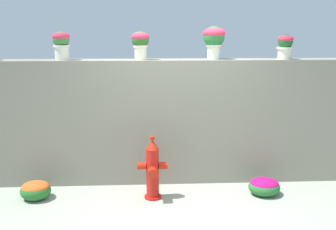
{
  "coord_description": "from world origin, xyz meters",
  "views": [
    {
      "loc": [
        -0.37,
        -4.54,
        2.34
      ],
      "look_at": [
        -0.1,
        0.92,
        1.09
      ],
      "focal_mm": 40.91,
      "sensor_mm": 36.0,
      "label": 1
    }
  ],
  "objects_px": {
    "potted_plant_3": "(214,38)",
    "flower_bush_left": "(35,190)",
    "flower_bush_right": "(264,186)",
    "fire_hydrant": "(153,170)",
    "potted_plant_4": "(285,45)",
    "potted_plant_2": "(140,42)",
    "potted_plant_1": "(61,43)"
  },
  "relations": [
    {
      "from": "potted_plant_1",
      "to": "flower_bush_right",
      "type": "bearing_deg",
      "value": -11.61
    },
    {
      "from": "potted_plant_4",
      "to": "potted_plant_3",
      "type": "bearing_deg",
      "value": 176.52
    },
    {
      "from": "potted_plant_4",
      "to": "flower_bush_left",
      "type": "relative_size",
      "value": 0.87
    },
    {
      "from": "potted_plant_1",
      "to": "flower_bush_right",
      "type": "height_order",
      "value": "potted_plant_1"
    },
    {
      "from": "potted_plant_1",
      "to": "flower_bush_right",
      "type": "xyz_separation_m",
      "value": [
        2.88,
        -0.59,
        -2.0
      ]
    },
    {
      "from": "potted_plant_2",
      "to": "flower_bush_right",
      "type": "height_order",
      "value": "potted_plant_2"
    },
    {
      "from": "potted_plant_3",
      "to": "flower_bush_right",
      "type": "height_order",
      "value": "potted_plant_3"
    },
    {
      "from": "fire_hydrant",
      "to": "flower_bush_left",
      "type": "height_order",
      "value": "fire_hydrant"
    },
    {
      "from": "potted_plant_4",
      "to": "flower_bush_right",
      "type": "height_order",
      "value": "potted_plant_4"
    },
    {
      "from": "potted_plant_1",
      "to": "potted_plant_2",
      "type": "height_order",
      "value": "potted_plant_1"
    },
    {
      "from": "potted_plant_2",
      "to": "fire_hydrant",
      "type": "bearing_deg",
      "value": -76.28
    },
    {
      "from": "potted_plant_4",
      "to": "fire_hydrant",
      "type": "bearing_deg",
      "value": -162.26
    },
    {
      "from": "potted_plant_2",
      "to": "flower_bush_right",
      "type": "relative_size",
      "value": 0.91
    },
    {
      "from": "potted_plant_3",
      "to": "flower_bush_left",
      "type": "xyz_separation_m",
      "value": [
        -2.56,
        -0.64,
        -2.06
      ]
    },
    {
      "from": "flower_bush_left",
      "to": "fire_hydrant",
      "type": "bearing_deg",
      "value": -1.99
    },
    {
      "from": "potted_plant_3",
      "to": "flower_bush_left",
      "type": "relative_size",
      "value": 1.14
    },
    {
      "from": "potted_plant_3",
      "to": "fire_hydrant",
      "type": "bearing_deg",
      "value": -143.04
    },
    {
      "from": "potted_plant_3",
      "to": "flower_bush_right",
      "type": "xyz_separation_m",
      "value": [
        0.67,
        -0.65,
        -2.06
      ]
    },
    {
      "from": "potted_plant_3",
      "to": "potted_plant_4",
      "type": "distance_m",
      "value": 1.06
    },
    {
      "from": "fire_hydrant",
      "to": "potted_plant_1",
      "type": "bearing_deg",
      "value": 153.62
    },
    {
      "from": "potted_plant_1",
      "to": "potted_plant_4",
      "type": "relative_size",
      "value": 1.13
    },
    {
      "from": "potted_plant_2",
      "to": "flower_bush_left",
      "type": "distance_m",
      "value": 2.56
    },
    {
      "from": "potted_plant_4",
      "to": "flower_bush_right",
      "type": "distance_m",
      "value": 2.08
    },
    {
      "from": "potted_plant_1",
      "to": "potted_plant_3",
      "type": "relative_size",
      "value": 0.86
    },
    {
      "from": "fire_hydrant",
      "to": "flower_bush_left",
      "type": "relative_size",
      "value": 2.13
    },
    {
      "from": "potted_plant_3",
      "to": "potted_plant_4",
      "type": "bearing_deg",
      "value": -3.48
    },
    {
      "from": "potted_plant_3",
      "to": "flower_bush_left",
      "type": "bearing_deg",
      "value": -165.98
    },
    {
      "from": "potted_plant_4",
      "to": "flower_bush_right",
      "type": "relative_size",
      "value": 0.81
    },
    {
      "from": "potted_plant_4",
      "to": "potted_plant_2",
      "type": "bearing_deg",
      "value": 180.0
    },
    {
      "from": "potted_plant_1",
      "to": "potted_plant_3",
      "type": "bearing_deg",
      "value": 1.54
    },
    {
      "from": "potted_plant_3",
      "to": "flower_bush_left",
      "type": "distance_m",
      "value": 3.34
    },
    {
      "from": "flower_bush_left",
      "to": "flower_bush_right",
      "type": "distance_m",
      "value": 3.23
    }
  ]
}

